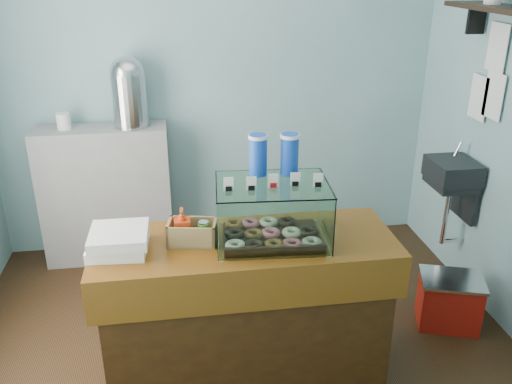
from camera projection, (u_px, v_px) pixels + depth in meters
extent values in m
plane|color=black|center=(241.00, 347.00, 3.43)|extent=(3.50, 3.50, 0.00)
cube|color=#72A0A7|center=(215.00, 79.00, 4.25)|extent=(3.50, 0.04, 2.80)
cube|color=#72A0A7|center=(303.00, 292.00, 1.52)|extent=(3.50, 0.04, 2.80)
cube|color=black|center=(453.00, 171.00, 3.80)|extent=(0.30, 0.35, 0.15)
cube|color=black|center=(466.00, 196.00, 3.90)|extent=(0.04, 0.30, 0.35)
cylinder|color=silver|center=(458.00, 150.00, 3.85)|extent=(0.02, 0.02, 0.12)
cylinder|color=silver|center=(446.00, 216.00, 3.94)|extent=(0.04, 0.04, 0.45)
cube|color=black|center=(505.00, 9.00, 3.14)|extent=(0.25, 1.00, 0.03)
cube|color=black|center=(476.00, 20.00, 3.56)|extent=(0.12, 0.03, 0.18)
cube|color=white|center=(494.00, 96.00, 3.51)|extent=(0.01, 0.21, 0.30)
cube|color=white|center=(479.00, 97.00, 3.69)|extent=(0.01, 0.21, 0.30)
cube|color=white|center=(497.00, 47.00, 3.44)|extent=(0.01, 0.21, 0.30)
cube|color=#44240D|center=(246.00, 316.00, 3.04)|extent=(1.50, 0.56, 0.84)
cube|color=#442609|center=(245.00, 245.00, 2.87)|extent=(1.60, 0.60, 0.06)
cube|color=#442609|center=(253.00, 294.00, 2.66)|extent=(1.60, 0.04, 0.18)
cube|color=#969598|center=(107.00, 195.00, 4.29)|extent=(1.00, 0.32, 1.10)
cube|color=black|center=(272.00, 237.00, 2.86)|extent=(0.54, 0.40, 0.02)
torus|color=beige|center=(236.00, 245.00, 2.73)|extent=(0.10, 0.10, 0.03)
torus|color=black|center=(255.00, 245.00, 2.73)|extent=(0.10, 0.10, 0.03)
torus|color=brown|center=(274.00, 244.00, 2.74)|extent=(0.10, 0.10, 0.03)
torus|color=#CA5F78|center=(293.00, 243.00, 2.75)|extent=(0.10, 0.10, 0.03)
torus|color=beige|center=(312.00, 243.00, 2.75)|extent=(0.10, 0.10, 0.03)
torus|color=black|center=(235.00, 234.00, 2.84)|extent=(0.10, 0.10, 0.03)
torus|color=brown|center=(253.00, 234.00, 2.84)|extent=(0.10, 0.10, 0.03)
torus|color=#CA5F78|center=(272.00, 233.00, 2.85)|extent=(0.10, 0.10, 0.03)
torus|color=beige|center=(290.00, 232.00, 2.86)|extent=(0.10, 0.10, 0.03)
torus|color=black|center=(308.00, 232.00, 2.87)|extent=(0.10, 0.10, 0.03)
torus|color=brown|center=(234.00, 224.00, 2.95)|extent=(0.10, 0.10, 0.03)
torus|color=#CA5F78|center=(252.00, 223.00, 2.96)|extent=(0.10, 0.10, 0.03)
torus|color=beige|center=(269.00, 223.00, 2.96)|extent=(0.10, 0.10, 0.03)
torus|color=black|center=(287.00, 222.00, 2.97)|extent=(0.10, 0.10, 0.03)
cube|color=white|center=(277.00, 231.00, 2.62)|extent=(0.57, 0.05, 0.31)
cube|color=white|center=(268.00, 197.00, 2.99)|extent=(0.57, 0.05, 0.31)
cube|color=white|center=(217.00, 215.00, 2.78)|extent=(0.04, 0.41, 0.31)
cube|color=white|center=(326.00, 211.00, 2.83)|extent=(0.04, 0.41, 0.31)
cube|color=white|center=(272.00, 185.00, 2.74)|extent=(0.61, 0.47, 0.01)
cube|color=white|center=(228.00, 183.00, 2.67)|extent=(0.05, 0.01, 0.07)
cube|color=black|center=(228.00, 187.00, 2.67)|extent=(0.03, 0.02, 0.02)
cube|color=white|center=(251.00, 182.00, 2.67)|extent=(0.05, 0.01, 0.07)
cube|color=black|center=(251.00, 186.00, 2.68)|extent=(0.03, 0.02, 0.02)
cube|color=white|center=(274.00, 181.00, 2.68)|extent=(0.05, 0.01, 0.07)
cube|color=#AB0D13|center=(273.00, 186.00, 2.69)|extent=(0.03, 0.02, 0.02)
cube|color=white|center=(296.00, 181.00, 2.69)|extent=(0.05, 0.01, 0.07)
cube|color=black|center=(296.00, 185.00, 2.70)|extent=(0.03, 0.02, 0.02)
cube|color=white|center=(318.00, 180.00, 2.70)|extent=(0.05, 0.01, 0.07)
cube|color=black|center=(318.00, 184.00, 2.71)|extent=(0.03, 0.02, 0.02)
cylinder|color=blue|center=(258.00, 155.00, 2.82)|extent=(0.09, 0.09, 0.22)
cylinder|color=white|center=(258.00, 137.00, 2.78)|extent=(0.10, 0.10, 0.02)
cylinder|color=blue|center=(289.00, 154.00, 2.83)|extent=(0.09, 0.09, 0.22)
cylinder|color=white|center=(290.00, 136.00, 2.79)|extent=(0.10, 0.10, 0.02)
cube|color=#A17F50|center=(193.00, 242.00, 2.83)|extent=(0.27, 0.19, 0.01)
cube|color=#A17F50|center=(190.00, 239.00, 2.74)|extent=(0.25, 0.06, 0.12)
cube|color=#A17F50|center=(194.00, 226.00, 2.87)|extent=(0.25, 0.06, 0.12)
cube|color=#A17F50|center=(170.00, 232.00, 2.81)|extent=(0.04, 0.15, 0.12)
cube|color=#A17F50|center=(215.00, 233.00, 2.80)|extent=(0.04, 0.15, 0.12)
imported|color=red|center=(182.00, 225.00, 2.79)|extent=(0.10, 0.10, 0.18)
cylinder|color=#388B26|center=(204.00, 232.00, 2.80)|extent=(0.06, 0.06, 0.10)
cylinder|color=silver|center=(203.00, 223.00, 2.78)|extent=(0.05, 0.05, 0.01)
cube|color=white|center=(118.00, 245.00, 2.75)|extent=(0.30, 0.30, 0.06)
cube|color=white|center=(119.00, 236.00, 2.72)|extent=(0.29, 0.29, 0.06)
cylinder|color=silver|center=(132.00, 126.00, 4.11)|extent=(0.29, 0.29, 0.01)
cylinder|color=silver|center=(130.00, 100.00, 4.03)|extent=(0.26, 0.26, 0.39)
sphere|color=silver|center=(127.00, 73.00, 3.95)|extent=(0.26, 0.26, 0.26)
cube|color=#B1170E|center=(449.00, 302.00, 3.60)|extent=(0.45, 0.39, 0.33)
cube|color=silver|center=(453.00, 279.00, 3.53)|extent=(0.47, 0.41, 0.02)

